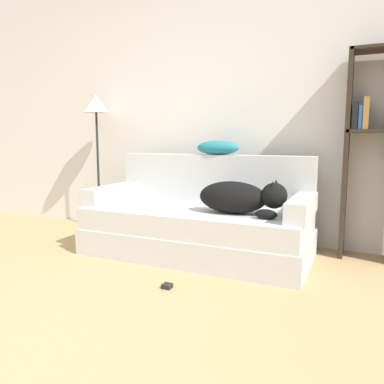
{
  "coord_description": "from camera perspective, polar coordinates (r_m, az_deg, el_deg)",
  "views": [
    {
      "loc": [
        1.42,
        -1.0,
        0.98
      ],
      "look_at": [
        0.16,
        1.75,
        0.55
      ],
      "focal_mm": 35.0,
      "sensor_mm": 36.0,
      "label": 1
    }
  ],
  "objects": [
    {
      "name": "bookshelf",
      "position": [
        3.35,
        25.48,
        6.58
      ],
      "size": [
        0.4,
        0.26,
        1.69
      ],
      "color": "#2D2319",
      "rests_on": "ground_plane"
    },
    {
      "name": "floor_lamp",
      "position": [
        4.2,
        -14.37,
        10.98
      ],
      "size": [
        0.27,
        0.27,
        1.45
      ],
      "color": "#232326",
      "rests_on": "ground_plane"
    },
    {
      "name": "couch",
      "position": [
        3.22,
        0.71,
        -6.05
      ],
      "size": [
        1.88,
        0.89,
        0.4
      ],
      "color": "silver",
      "rests_on": "ground_plane"
    },
    {
      "name": "power_adapter",
      "position": [
        2.57,
        -3.8,
        -14.1
      ],
      "size": [
        0.06,
        0.06,
        0.03
      ],
      "color": "black",
      "rests_on": "ground_plane"
    },
    {
      "name": "throw_pillow",
      "position": [
        3.44,
        3.95,
        6.76
      ],
      "size": [
        0.4,
        0.18,
        0.13
      ],
      "color": "teal",
      "rests_on": "couch_backrest"
    },
    {
      "name": "couch_arm_right",
      "position": [
        2.92,
        16.42,
        -2.23
      ],
      "size": [
        0.15,
        0.7,
        0.15
      ],
      "color": "silver",
      "rests_on": "couch"
    },
    {
      "name": "couch_arm_left",
      "position": [
        3.59,
        -12.06,
        -0.21
      ],
      "size": [
        0.15,
        0.7,
        0.15
      ],
      "color": "silver",
      "rests_on": "couch"
    },
    {
      "name": "wall_back",
      "position": [
        3.82,
        2.65,
        13.57
      ],
      "size": [
        7.74,
        0.06,
        2.7
      ],
      "color": "silver",
      "rests_on": "ground_plane"
    },
    {
      "name": "dog",
      "position": [
        2.93,
        7.36,
        -0.79
      ],
      "size": [
        0.7,
        0.28,
        0.28
      ],
      "color": "black",
      "rests_on": "couch"
    },
    {
      "name": "couch_backrest",
      "position": [
        3.48,
        3.22,
        2.11
      ],
      "size": [
        1.84,
        0.15,
        0.44
      ],
      "color": "silver",
      "rests_on": "couch"
    },
    {
      "name": "laptop",
      "position": [
        3.2,
        -3.87,
        -2.23
      ],
      "size": [
        0.37,
        0.24,
        0.02
      ],
      "rotation": [
        0.0,
        0.0,
        0.1
      ],
      "color": "silver",
      "rests_on": "couch"
    }
  ]
}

